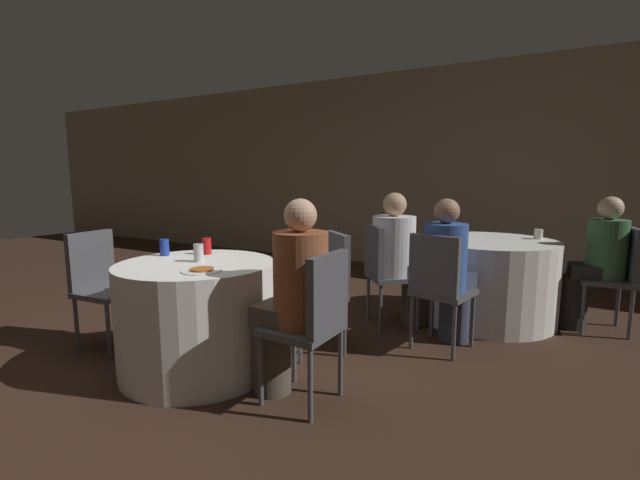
% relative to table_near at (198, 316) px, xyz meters
% --- Properties ---
extents(ground_plane, '(16.00, 16.00, 0.00)m').
position_rel_table_near_xyz_m(ground_plane, '(-0.11, -0.04, -0.37)').
color(ground_plane, '#382319').
extents(wall_back, '(16.00, 0.06, 2.80)m').
position_rel_table_near_xyz_m(wall_back, '(-0.11, 4.02, 1.03)').
color(wall_back, gray).
rests_on(wall_back, ground_plane).
extents(table_near, '(1.06, 1.06, 0.75)m').
position_rel_table_near_xyz_m(table_near, '(0.00, 0.00, 0.00)').
color(table_near, white).
rests_on(table_near, ground_plane).
extents(table_far, '(1.21, 1.21, 0.75)m').
position_rel_table_near_xyz_m(table_far, '(1.57, 2.09, 0.00)').
color(table_far, white).
rests_on(table_far, ground_plane).
extents(chair_near_east, '(0.42, 0.41, 0.90)m').
position_rel_table_near_xyz_m(chair_near_east, '(0.94, -0.03, 0.17)').
color(chair_near_east, '#47474C').
rests_on(chair_near_east, ground_plane).
extents(chair_near_west, '(0.44, 0.43, 0.90)m').
position_rel_table_near_xyz_m(chair_near_west, '(-0.94, -0.08, 0.17)').
color(chair_near_west, '#47474C').
rests_on(chair_near_west, ground_plane).
extents(chair_near_northeast, '(0.56, 0.56, 0.90)m').
position_rel_table_near_xyz_m(chair_near_northeast, '(0.61, 0.71, 0.17)').
color(chair_near_northeast, '#47474C').
rests_on(chair_near_northeast, ground_plane).
extents(chair_far_east, '(0.46, 0.46, 0.90)m').
position_rel_table_near_xyz_m(chair_far_east, '(2.57, 2.26, 0.17)').
color(chair_far_east, '#47474C').
rests_on(chair_far_east, ground_plane).
extents(chair_far_south, '(0.47, 0.48, 0.90)m').
position_rel_table_near_xyz_m(chair_far_south, '(1.36, 1.09, 0.17)').
color(chair_far_south, '#47474C').
rests_on(chair_far_south, ground_plane).
extents(chair_far_southwest, '(0.56, 0.56, 0.90)m').
position_rel_table_near_xyz_m(chair_far_southwest, '(0.80, 1.42, 0.17)').
color(chair_far_southwest, '#47474C').
rests_on(chair_far_southwest, ground_plane).
extents(person_floral_shirt, '(0.50, 0.32, 1.20)m').
position_rel_table_near_xyz_m(person_floral_shirt, '(0.78, -0.02, 0.23)').
color(person_floral_shirt, '#4C4238').
rests_on(person_floral_shirt, ground_plane).
extents(person_white_shirt, '(0.51, 0.50, 1.18)m').
position_rel_table_near_xyz_m(person_white_shirt, '(0.91, 1.52, 0.24)').
color(person_white_shirt, '#4C4238').
rests_on(person_white_shirt, ground_plane).
extents(person_blue_shirt, '(0.37, 0.50, 1.16)m').
position_rel_table_near_xyz_m(person_blue_shirt, '(1.39, 1.25, 0.21)').
color(person_blue_shirt, '#33384C').
rests_on(person_blue_shirt, ground_plane).
extents(person_green_jacket, '(0.49, 0.34, 1.16)m').
position_rel_table_near_xyz_m(person_green_jacket, '(2.40, 2.23, 0.20)').
color(person_green_jacket, '#282828').
rests_on(person_green_jacket, ground_plane).
extents(pizza_plate_near, '(0.25, 0.25, 0.02)m').
position_rel_table_near_xyz_m(pizza_plate_near, '(0.23, -0.17, 0.38)').
color(pizza_plate_near, white).
rests_on(pizza_plate_near, table_near).
extents(soda_can_blue, '(0.07, 0.07, 0.12)m').
position_rel_table_near_xyz_m(soda_can_blue, '(-0.40, 0.08, 0.43)').
color(soda_can_blue, '#1E38A5').
rests_on(soda_can_blue, table_near).
extents(soda_can_red, '(0.07, 0.07, 0.12)m').
position_rel_table_near_xyz_m(soda_can_red, '(-0.16, 0.27, 0.43)').
color(soda_can_red, red).
rests_on(soda_can_red, table_near).
extents(soda_can_silver, '(0.07, 0.07, 0.12)m').
position_rel_table_near_xyz_m(soda_can_silver, '(-0.01, 0.04, 0.43)').
color(soda_can_silver, silver).
rests_on(soda_can_silver, table_near).
extents(cup_far, '(0.07, 0.07, 0.09)m').
position_rel_table_near_xyz_m(cup_far, '(1.96, 2.37, 0.42)').
color(cup_far, silver).
rests_on(cup_far, table_far).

